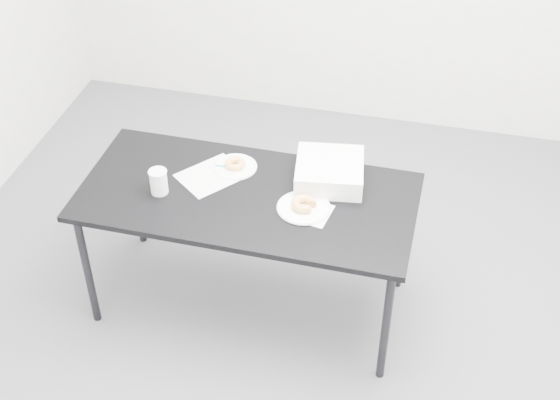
% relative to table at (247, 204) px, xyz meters
% --- Properties ---
extents(floor, '(4.00, 4.00, 0.00)m').
position_rel_table_xyz_m(floor, '(0.20, -0.06, -0.68)').
color(floor, '#47474C').
rests_on(floor, ground).
extents(table, '(1.62, 0.77, 0.73)m').
position_rel_table_xyz_m(table, '(0.00, 0.00, 0.00)').
color(table, black).
rests_on(table, floor).
extents(scorecard, '(0.37, 0.38, 0.00)m').
position_rel_table_xyz_m(scorecard, '(-0.21, 0.10, 0.06)').
color(scorecard, silver).
rests_on(scorecard, table).
extents(logo_patch, '(0.07, 0.07, 0.00)m').
position_rel_table_xyz_m(logo_patch, '(-0.13, 0.19, 0.06)').
color(logo_patch, green).
rests_on(logo_patch, scorecard).
extents(pen, '(0.14, 0.02, 0.01)m').
position_rel_table_xyz_m(pen, '(-0.15, 0.18, 0.06)').
color(pen, '#0D8B97').
rests_on(pen, scorecard).
extents(napkin, '(0.20, 0.20, 0.00)m').
position_rel_table_xyz_m(napkin, '(0.32, -0.06, 0.06)').
color(napkin, silver).
rests_on(napkin, table).
extents(plate_near, '(0.25, 0.25, 0.01)m').
position_rel_table_xyz_m(plate_near, '(0.28, -0.04, 0.06)').
color(plate_near, white).
rests_on(plate_near, napkin).
extents(donut_near, '(0.15, 0.15, 0.04)m').
position_rel_table_xyz_m(donut_near, '(0.28, -0.04, 0.09)').
color(donut_near, '#E28847').
rests_on(donut_near, plate_near).
extents(plate_far, '(0.22, 0.22, 0.01)m').
position_rel_table_xyz_m(plate_far, '(-0.12, 0.19, 0.06)').
color(plate_far, white).
rests_on(plate_far, table).
extents(donut_far, '(0.10, 0.10, 0.03)m').
position_rel_table_xyz_m(donut_far, '(-0.12, 0.19, 0.08)').
color(donut_far, '#E28847').
rests_on(donut_far, plate_far).
extents(coffee_cup, '(0.08, 0.08, 0.13)m').
position_rel_table_xyz_m(coffee_cup, '(-0.41, -0.08, 0.12)').
color(coffee_cup, white).
rests_on(coffee_cup, table).
extents(cup_lid, '(0.08, 0.08, 0.01)m').
position_rel_table_xyz_m(cup_lid, '(-0.12, 0.16, 0.06)').
color(cup_lid, white).
rests_on(cup_lid, table).
extents(bakery_box, '(0.36, 0.36, 0.11)m').
position_rel_table_xyz_m(bakery_box, '(0.36, 0.20, 0.11)').
color(bakery_box, white).
rests_on(bakery_box, table).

